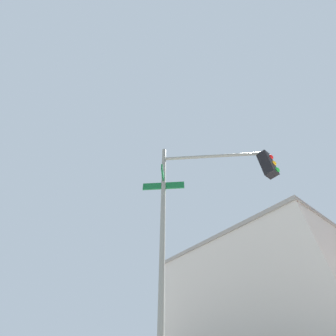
{
  "coord_description": "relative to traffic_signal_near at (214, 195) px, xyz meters",
  "views": [
    {
      "loc": [
        -3.0,
        -9.37,
        1.19
      ],
      "look_at": [
        -6.22,
        -6.85,
        5.18
      ],
      "focal_mm": 23.06,
      "sensor_mm": 36.0,
      "label": 1
    }
  ],
  "objects": [
    {
      "name": "building_stucco",
      "position": [
        -11.48,
        24.51,
        1.62
      ],
      "size": [
        18.66,
        21.72,
        12.16
      ],
      "color": "#BCB7AD",
      "rests_on": "ground_plane"
    },
    {
      "name": "traffic_signal_near",
      "position": [
        0.0,
        0.0,
        0.0
      ],
      "size": [
        2.53,
        2.75,
        6.29
      ],
      "color": "slate",
      "rests_on": "ground_plane"
    }
  ]
}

